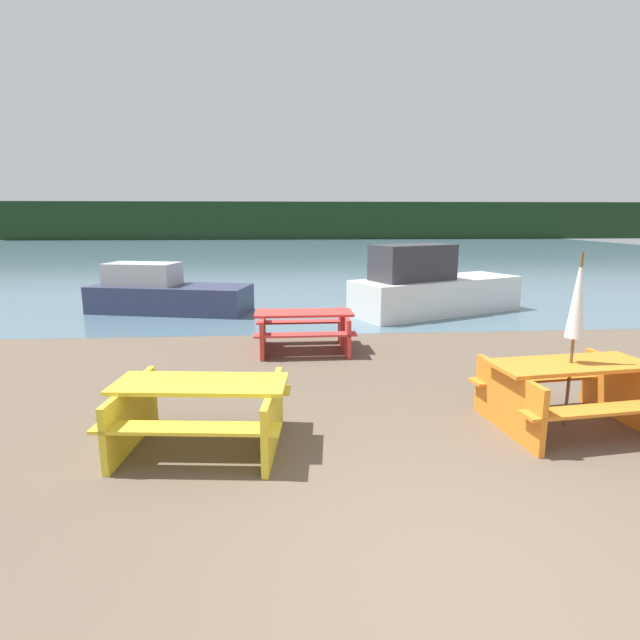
# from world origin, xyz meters

# --- Properties ---
(ground_plane) EXTENTS (60.00, 60.00, 0.00)m
(ground_plane) POSITION_xyz_m (0.00, 0.00, 0.00)
(ground_plane) COLOR brown
(water) EXTENTS (60.00, 50.00, 0.00)m
(water) POSITION_xyz_m (0.00, 32.47, -0.00)
(water) COLOR slate
(water) RESTS_ON ground_plane
(far_treeline) EXTENTS (80.00, 1.60, 4.00)m
(far_treeline) POSITION_xyz_m (0.00, 52.47, 2.00)
(far_treeline) COLOR #193319
(far_treeline) RESTS_ON water
(picnic_table_yellow) EXTENTS (1.95, 1.55, 0.74)m
(picnic_table_yellow) POSITION_xyz_m (-2.09, 2.31, 0.45)
(picnic_table_yellow) COLOR yellow
(picnic_table_yellow) RESTS_ON ground_plane
(picnic_table_orange) EXTENTS (1.99, 1.59, 0.78)m
(picnic_table_orange) POSITION_xyz_m (2.14, 2.56, 0.47)
(picnic_table_orange) COLOR orange
(picnic_table_orange) RESTS_ON ground_plane
(picnic_table_red) EXTENTS (1.81, 1.40, 0.73)m
(picnic_table_red) POSITION_xyz_m (-0.84, 6.22, 0.45)
(picnic_table_red) COLOR red
(picnic_table_red) RESTS_ON ground_plane
(umbrella_white) EXTENTS (0.21, 0.21, 2.07)m
(umbrella_white) POSITION_xyz_m (2.14, 2.56, 1.55)
(umbrella_white) COLOR brown
(umbrella_white) RESTS_ON ground_plane
(boat) EXTENTS (4.76, 3.23, 1.78)m
(boat) POSITION_xyz_m (2.56, 9.61, 0.66)
(boat) COLOR silver
(boat) RESTS_ON water
(boat_second) EXTENTS (4.30, 2.32, 1.27)m
(boat_second) POSITION_xyz_m (-4.30, 10.32, 0.48)
(boat_second) COLOR #333856
(boat_second) RESTS_ON water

